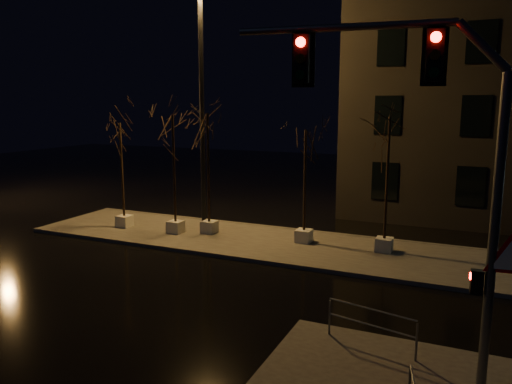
% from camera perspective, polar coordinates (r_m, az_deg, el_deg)
% --- Properties ---
extents(ground, '(90.00, 90.00, 0.00)m').
position_cam_1_polar(ground, '(16.86, -7.03, -11.14)').
color(ground, black).
rests_on(ground, ground).
extents(median, '(22.00, 5.00, 0.15)m').
position_cam_1_polar(median, '(21.91, 1.11, -5.80)').
color(median, '#44413C').
rests_on(median, ground).
extents(tree_0, '(1.80, 1.80, 5.17)m').
position_cam_1_polar(tree_0, '(24.57, -15.19, 5.07)').
color(tree_0, silver).
rests_on(tree_0, median).
extents(tree_1, '(1.80, 1.80, 5.56)m').
position_cam_1_polar(tree_1, '(22.86, -9.44, 5.68)').
color(tree_1, silver).
rests_on(tree_1, median).
extents(tree_2, '(1.80, 1.80, 5.65)m').
position_cam_1_polar(tree_2, '(22.63, -5.53, 5.90)').
color(tree_2, silver).
rests_on(tree_2, median).
extents(tree_3, '(1.80, 1.80, 4.97)m').
position_cam_1_polar(tree_3, '(21.10, 5.65, 4.18)').
color(tree_3, silver).
rests_on(tree_3, median).
extents(tree_4, '(1.80, 1.80, 5.56)m').
position_cam_1_polar(tree_4, '(20.30, 14.90, 4.94)').
color(tree_4, silver).
rests_on(tree_4, median).
extents(traffic_signal_mast, '(6.14, 0.74, 7.52)m').
position_cam_1_polar(traffic_signal_mast, '(10.53, 19.60, 4.06)').
color(traffic_signal_mast, '#525559').
rests_on(traffic_signal_mast, sidewalk_corner).
extents(streetlight_main, '(2.76, 0.83, 11.07)m').
position_cam_1_polar(streetlight_main, '(23.81, -6.22, 11.16)').
color(streetlight_main, black).
rests_on(streetlight_main, median).
extents(guard_rail_a, '(2.28, 0.56, 1.01)m').
position_cam_1_polar(guard_rail_a, '(12.95, 13.00, -14.25)').
color(guard_rail_a, '#525559').
rests_on(guard_rail_a, sidewalk_corner).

